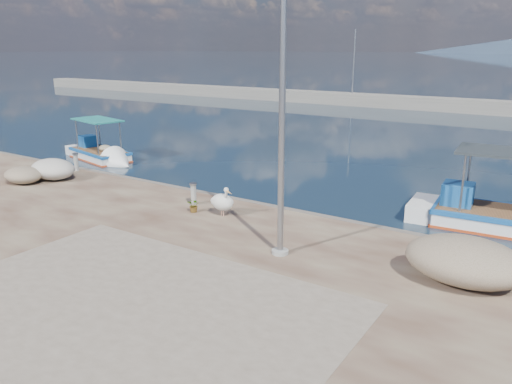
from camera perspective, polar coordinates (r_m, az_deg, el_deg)
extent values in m
plane|color=#162635|center=(13.44, -9.06, -9.13)|extent=(1400.00, 1400.00, 0.00)
cube|color=gray|center=(10.73, -16.15, -13.46)|extent=(9.00, 7.00, 0.01)
cube|color=gray|center=(49.83, 23.85, 8.93)|extent=(120.00, 2.20, 1.20)
cylinder|color=gray|center=(52.96, 11.09, 14.03)|extent=(0.16, 0.16, 7.00)
cube|color=white|center=(27.79, -17.36, 3.73)|extent=(5.40, 2.76, 0.84)
cube|color=#175196|center=(27.71, -17.43, 4.49)|extent=(4.00, 2.50, 0.12)
cube|color=#AC3915|center=(27.80, -17.35, 3.63)|extent=(4.00, 2.49, 0.11)
cube|color=#175196|center=(28.79, -18.67, 5.52)|extent=(0.95, 0.95, 0.62)
cube|color=#1A6866|center=(27.45, -17.71, 7.85)|extent=(3.12, 2.18, 0.07)
cube|color=white|center=(18.23, 26.63, -3.56)|extent=(6.39, 2.54, 1.02)
cube|color=#175196|center=(18.09, 26.81, -2.20)|extent=(4.65, 2.47, 0.15)
cube|color=#AC3915|center=(18.24, 26.61, -3.74)|extent=(4.65, 2.45, 0.13)
cube|color=#175196|center=(18.06, 22.07, -0.23)|extent=(1.04, 1.04, 0.75)
cylinder|color=tan|center=(16.09, -3.96, -2.23)|extent=(0.03, 0.03, 0.26)
cylinder|color=tan|center=(15.99, -3.74, -2.35)|extent=(0.03, 0.03, 0.26)
ellipsoid|color=silver|center=(15.94, -3.87, -1.17)|extent=(0.90, 0.75, 0.55)
cylinder|color=silver|center=(15.66, -3.48, -0.43)|extent=(0.20, 0.17, 0.47)
sphere|color=silver|center=(15.57, -3.43, 0.25)|extent=(0.16, 0.16, 0.16)
cone|color=#EFAE5C|center=(15.43, -3.09, -0.04)|extent=(0.37, 0.23, 0.11)
cylinder|color=gray|center=(12.25, 2.99, 8.19)|extent=(0.16, 0.16, 7.00)
cylinder|color=gray|center=(13.18, 2.77, -6.83)|extent=(0.44, 0.44, 0.10)
cylinder|color=gray|center=(17.23, -7.15, -0.25)|extent=(0.19, 0.19, 0.73)
cylinder|color=gray|center=(17.13, -7.19, 0.92)|extent=(0.25, 0.25, 0.06)
cylinder|color=gray|center=(23.23, -19.88, 3.22)|extent=(0.19, 0.19, 0.75)
cylinder|color=gray|center=(23.16, -19.97, 4.13)|extent=(0.26, 0.26, 0.06)
imported|color=#33722D|center=(16.44, -7.09, -1.53)|extent=(0.44, 0.39, 0.47)
ellipsoid|color=gray|center=(21.91, -25.06, 1.77)|extent=(1.67, 1.30, 0.65)
ellipsoid|color=gray|center=(12.40, 22.80, -7.26)|extent=(2.70, 1.93, 1.06)
ellipsoid|color=beige|center=(22.06, -22.20, 2.45)|extent=(2.05, 1.49, 0.84)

